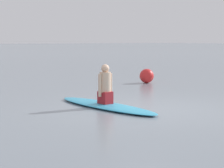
{
  "coord_description": "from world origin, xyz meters",
  "views": [
    {
      "loc": [
        6.29,
        -6.17,
        1.55
      ],
      "look_at": [
        -0.72,
        -0.55,
        0.56
      ],
      "focal_mm": 63.26,
      "sensor_mm": 36.0,
      "label": 1
    }
  ],
  "objects": [
    {
      "name": "ground_plane",
      "position": [
        0.0,
        0.0,
        0.0
      ],
      "size": [
        400.0,
        400.0,
        0.0
      ],
      "primitive_type": "plane",
      "color": "gray"
    },
    {
      "name": "surfboard",
      "position": [
        -0.92,
        -0.6,
        0.04
      ],
      "size": [
        3.32,
        0.84,
        0.09
      ],
      "primitive_type": "ellipsoid",
      "rotation": [
        0.0,
        0.0,
        -3.12
      ],
      "color": "#339EC6",
      "rests_on": "ground"
    },
    {
      "name": "person_paddler",
      "position": [
        -0.92,
        -0.6,
        0.5
      ],
      "size": [
        0.31,
        0.4,
        0.92
      ],
      "rotation": [
        0.0,
        0.0,
        -3.12
      ],
      "color": "#A51E23",
      "rests_on": "surfboard"
    },
    {
      "name": "buoy_marker",
      "position": [
        -4.15,
        3.83,
        0.26
      ],
      "size": [
        0.52,
        0.52,
        0.52
      ],
      "primitive_type": "sphere",
      "color": "red",
      "rests_on": "ground"
    }
  ]
}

